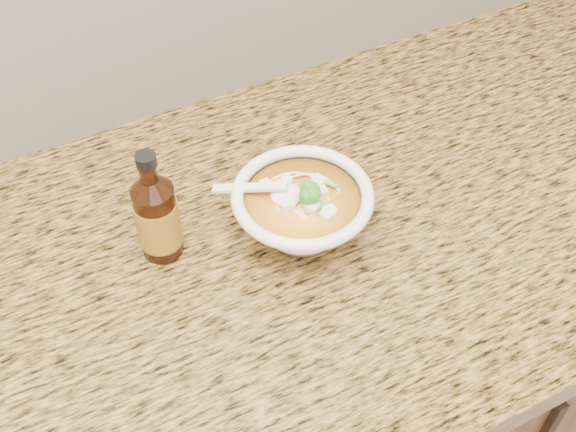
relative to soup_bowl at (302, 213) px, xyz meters
name	(u,v)px	position (x,y,z in m)	size (l,w,h in m)	color
counter_slab	(68,328)	(-0.31, 0.01, -0.06)	(4.00, 0.68, 0.04)	olive
soup_bowl	(302,213)	(0.00, 0.00, 0.00)	(0.18, 0.18, 0.10)	white
hot_sauce_bottle	(157,217)	(-0.17, 0.06, 0.02)	(0.07, 0.07, 0.16)	#391707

